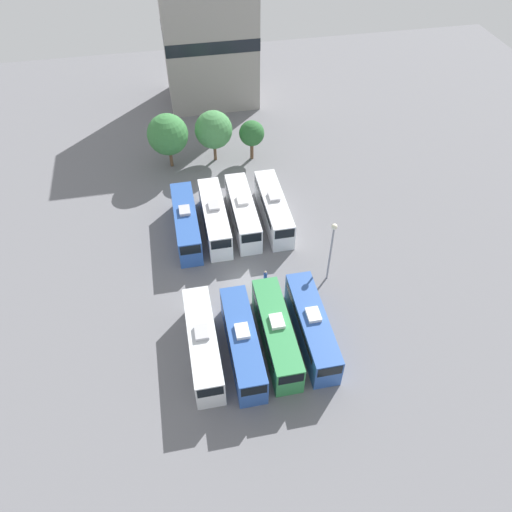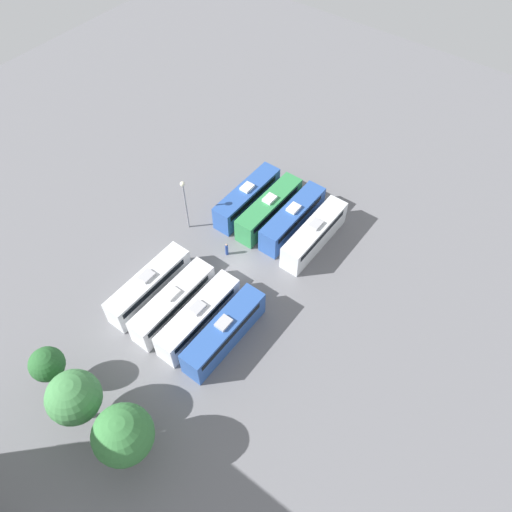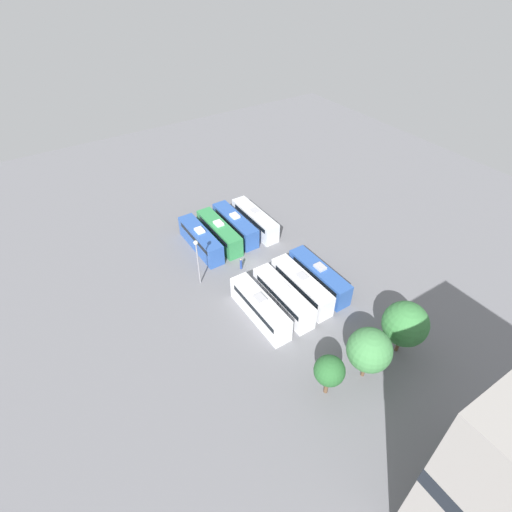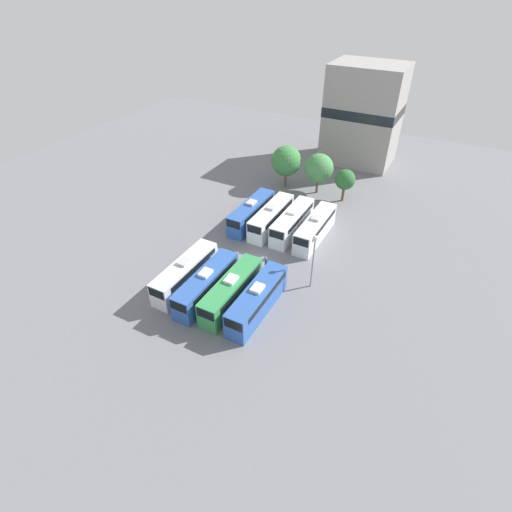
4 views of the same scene
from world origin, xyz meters
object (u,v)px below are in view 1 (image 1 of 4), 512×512
bus_5 (215,217)px  bus_7 (274,208)px  bus_1 (243,342)px  tree_1 (214,130)px  light_pole (332,243)px  depot_building (209,40)px  bus_4 (186,222)px  bus_2 (276,332)px  bus_6 (243,211)px  bus_0 (203,343)px  tree_0 (168,135)px  tree_2 (252,134)px  bus_3 (312,326)px  worker_person (265,278)px

bus_5 → bus_7: same height
bus_1 → tree_1: (1.86, 31.52, 2.73)m
bus_5 → light_pole: bearing=-43.4°
bus_5 → bus_7: (6.97, 0.27, 0.00)m
depot_building → bus_4: bearing=-103.0°
bus_1 → bus_2: same height
tree_1 → depot_building: depot_building is taller
bus_6 → depot_building: depot_building is taller
bus_0 → bus_2: (6.75, -0.12, 0.00)m
bus_6 → tree_1: (-1.36, 13.67, 2.73)m
bus_6 → bus_4: bearing=-175.4°
tree_0 → bus_2: bearing=-76.6°
bus_1 → bus_4: (-3.39, 17.32, 0.00)m
bus_4 → tree_2: size_ratio=1.95×
light_pole → tree_0: light_pole is taller
bus_3 → bus_1: bearing=-175.5°
bus_7 → depot_building: bearing=95.6°
bus_2 → bus_3: size_ratio=1.00×
bus_3 → bus_5: size_ratio=1.00×
bus_1 → bus_5: size_ratio=1.00×
worker_person → bus_3: bearing=-69.8°
tree_0 → tree_1: (5.95, 0.30, -0.20)m
tree_1 → depot_building: size_ratio=0.39×
worker_person → tree_0: tree_0 is taller
bus_5 → bus_2: bearing=-78.9°
bus_1 → bus_7: size_ratio=1.00×
tree_0 → bus_5: bearing=-73.8°
bus_2 → worker_person: bus_2 is taller
bus_0 → bus_2: bearing=-1.1°
bus_1 → bus_5: same height
bus_4 → bus_5: size_ratio=1.00×
bus_4 → tree_1: bearing=69.7°
bus_0 → tree_2: bearing=71.2°
bus_0 → tree_0: (-0.57, 30.65, 2.93)m
bus_2 → tree_0: size_ratio=1.46×
depot_building → tree_0: bearing=-114.5°
bus_0 → bus_1: (3.51, -0.57, 0.00)m
bus_5 → worker_person: 10.27m
bus_4 → bus_5: same height
tree_2 → light_pole: bearing=-81.2°
bus_3 → worker_person: bus_3 is taller
bus_0 → bus_4: 16.75m
bus_5 → worker_person: size_ratio=5.93×
bus_2 → tree_2: size_ratio=1.95×
tree_1 → depot_building: bearing=83.4°
bus_2 → bus_6: same height
depot_building → bus_3: bearing=-86.7°
bus_0 → tree_1: (5.38, 30.95, 2.73)m
bus_0 → bus_3: size_ratio=1.00×
bus_3 → tree_1: bearing=98.7°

